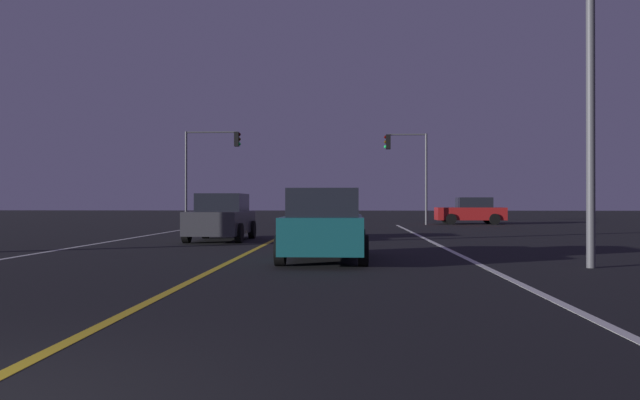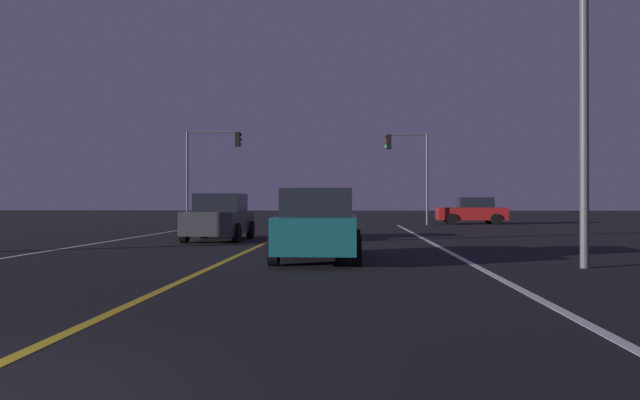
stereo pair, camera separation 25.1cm
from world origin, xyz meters
TOP-DOWN VIEW (x-y plane):
  - lane_edge_right at (5.65, 13.76)m, footprint 0.16×39.52m
  - lane_edge_left at (-5.65, 13.76)m, footprint 0.16×39.52m
  - lane_center_divider at (0.00, 13.76)m, footprint 0.16×39.52m
  - car_lead_same_lane at (2.17, 10.98)m, footprint 2.02×4.30m
  - car_oncoming at (-1.86, 18.28)m, footprint 2.02×4.30m
  - car_crossing_side at (10.52, 35.60)m, footprint 4.30×2.02m
  - traffic_light_near_right at (6.28, 34.02)m, footprint 2.66×0.36m
  - traffic_light_near_left at (-5.87, 34.02)m, footprint 3.53×0.36m
  - street_lamp_right_near at (7.19, 9.60)m, footprint 2.78×0.44m

SIDE VIEW (x-z plane):
  - lane_edge_right at x=5.65m, z-range 0.00..0.01m
  - lane_edge_left at x=-5.65m, z-range 0.00..0.01m
  - lane_center_divider at x=0.00m, z-range 0.00..0.01m
  - car_lead_same_lane at x=2.17m, z-range -0.03..1.67m
  - car_oncoming at x=-1.86m, z-range -0.03..1.67m
  - car_crossing_side at x=10.52m, z-range -0.03..1.67m
  - traffic_light_near_right at x=6.28m, z-range 1.33..6.95m
  - traffic_light_near_left at x=-5.87m, z-range 1.41..7.25m
  - street_lamp_right_near at x=7.19m, z-range 1.12..8.96m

